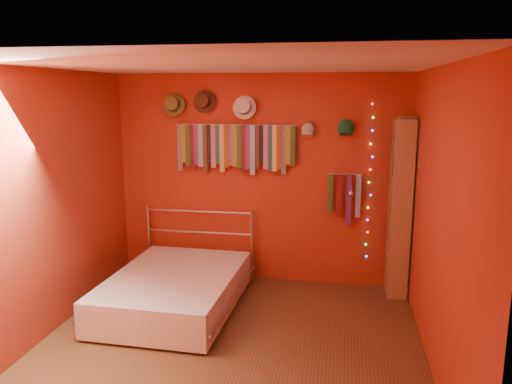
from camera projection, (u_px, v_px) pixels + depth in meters
The scene contains 16 objects.
ground at pixel (229, 347), 4.54m from camera, with size 3.50×3.50×0.00m, color #57341E.
back_wall at pixel (261, 179), 5.98m from camera, with size 3.50×0.02×2.50m, color #AC411B.
right_wall at pixel (440, 223), 4.00m from camera, with size 0.02×3.50×2.50m, color #AC411B.
left_wall at pixel (42, 206), 4.59m from camera, with size 0.02×3.50×2.50m, color #AC411B.
ceiling at pixel (225, 65), 4.05m from camera, with size 3.50×3.50×0.02m, color white.
tie_rack at pixel (235, 146), 5.89m from camera, with size 1.45×0.03×0.60m.
small_tie_rack at pixel (345, 195), 5.78m from camera, with size 0.40×0.03×0.60m.
fedora_olive at pixel (173, 104), 5.89m from camera, with size 0.27×0.15×0.27m.
fedora_brown at pixel (203, 101), 5.82m from camera, with size 0.27×0.14×0.26m.
fedora_white at pixel (244, 107), 5.75m from camera, with size 0.28×0.15×0.27m.
cap_white at pixel (308, 130), 5.72m from camera, with size 0.17×0.21×0.17m.
cap_green at pixel (346, 128), 5.64m from camera, with size 0.18×0.23×0.18m.
fairy_lights at pixel (370, 182), 5.73m from camera, with size 0.05×0.02×1.80m.
reading_lamp at pixel (351, 193), 5.61m from camera, with size 0.07×0.28×0.08m.
bookshelf at pixel (404, 208), 5.54m from camera, with size 0.25×0.34×2.00m.
bed at pixel (175, 290), 5.31m from camera, with size 1.41×1.88×0.89m.
Camera 1 is at (0.97, -4.07, 2.28)m, focal length 35.00 mm.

